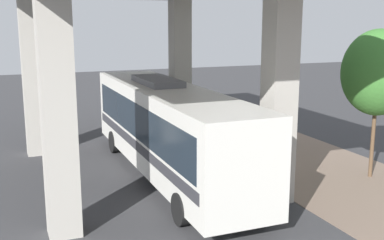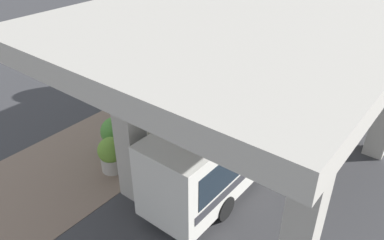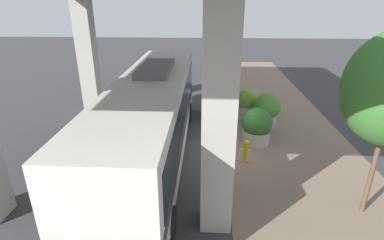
% 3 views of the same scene
% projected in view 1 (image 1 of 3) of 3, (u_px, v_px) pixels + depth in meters
% --- Properties ---
extents(ground_plane, '(80.00, 80.00, 0.00)m').
position_uv_depth(ground_plane, '(229.00, 162.00, 20.69)').
color(ground_plane, '#38383A').
rests_on(ground_plane, ground).
extents(sidewalk_strip, '(6.00, 40.00, 0.02)m').
position_uv_depth(sidewalk_strip, '(288.00, 155.00, 21.79)').
color(sidewalk_strip, '#7A6656').
rests_on(sidewalk_strip, ground).
extents(overpass, '(9.40, 17.13, 7.71)m').
position_uv_depth(overpass, '(135.00, 2.00, 17.87)').
color(overpass, '#ADA89E').
rests_on(overpass, ground).
extents(bus, '(2.68, 12.93, 3.73)m').
position_uv_depth(bus, '(168.00, 126.00, 18.52)').
color(bus, silver).
rests_on(bus, ground).
extents(fire_hydrant, '(0.43, 0.21, 0.98)m').
position_uv_depth(fire_hydrant, '(256.00, 154.00, 20.15)').
color(fire_hydrant, gold).
rests_on(fire_hydrant, ground).
extents(planter_front, '(1.40, 1.40, 1.75)m').
position_uv_depth(planter_front, '(250.00, 135.00, 21.91)').
color(planter_front, '#ADA89E').
rests_on(planter_front, ground).
extents(planter_middle, '(1.41, 1.41, 1.80)m').
position_uv_depth(planter_middle, '(244.00, 124.00, 24.10)').
color(planter_middle, '#ADA89E').
rests_on(planter_middle, ground).
extents(planter_back, '(1.18, 1.18, 1.66)m').
position_uv_depth(planter_back, '(218.00, 122.00, 24.78)').
color(planter_back, '#ADA89E').
rests_on(planter_back, ground).
extents(street_tree_near, '(2.71, 2.71, 5.71)m').
position_uv_depth(street_tree_near, '(378.00, 73.00, 17.97)').
color(street_tree_near, brown).
rests_on(street_tree_near, ground).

